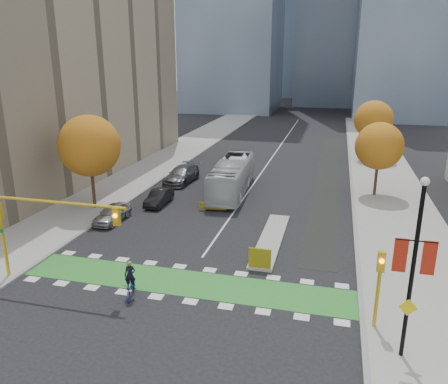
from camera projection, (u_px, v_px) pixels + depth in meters
The scene contains 22 objects.
ground at pixel (176, 295), 24.35m from camera, with size 300.00×300.00×0.00m, color black.
sidewalk_west at pixel (122, 183), 46.06m from camera, with size 7.00×120.00×0.15m, color gray.
sidewalk_east at pixel (393, 203), 39.62m from camera, with size 7.00×120.00×0.15m, color gray.
curb_west at pixel (153, 185), 45.23m from camera, with size 0.30×120.00×0.16m, color gray.
curb_east at pixel (353, 200), 40.45m from camera, with size 0.30×120.00×0.16m, color gray.
bike_crossing at pixel (185, 282), 25.74m from camera, with size 20.00×3.00×0.01m, color #297F29.
centre_line at pixel (276, 152), 61.37m from camera, with size 0.15×70.00×0.01m, color silver.
bike_lane_paint at pixel (328, 173), 50.33m from camera, with size 2.50×50.00×0.01m, color black.
median_island at pixel (271, 239), 31.70m from camera, with size 1.60×10.00×0.16m, color gray.
hazard_board at pixel (260, 258), 27.05m from camera, with size 1.40×0.12×1.30m, color yellow.
building_west at pixel (34, 60), 46.77m from camera, with size 16.00×44.00×25.00m, color gray.
tree_west at pixel (89, 146), 36.67m from camera, with size 5.20×5.20×8.22m.
tree_east_near at pixel (379, 146), 40.42m from camera, with size 4.40×4.40×7.08m.
tree_east_far at pixel (374, 120), 55.00m from camera, with size 4.80×4.80×7.65m.
traffic_signal_west at pixel (38, 218), 24.58m from camera, with size 8.53×0.56×5.20m.
traffic_signal_east at pixel (379, 278), 20.57m from camera, with size 0.35×0.43×4.10m.
banner_lamppost at pixel (414, 263), 17.93m from camera, with size 1.65×0.36×8.28m.
cyclist at pixel (131, 285), 24.01m from camera, with size 1.10×1.99×2.17m.
bus at pixel (232, 176), 42.47m from camera, with size 2.78×11.89×3.31m, color #B7BEC0.
parked_car_a at pixel (112, 213), 35.15m from camera, with size 1.67×4.14×1.41m, color #95969A.
parked_car_b at pixel (159, 197), 39.31m from camera, with size 1.44×4.13×1.36m, color black.
parked_car_c at pixel (181, 175), 46.28m from camera, with size 2.38×5.86×1.70m, color #535258.
Camera 1 is at (8.00, -20.22, 12.68)m, focal length 35.00 mm.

